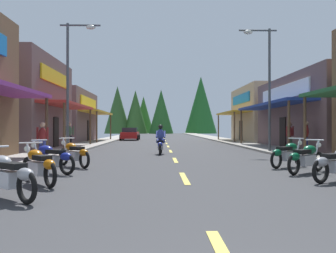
# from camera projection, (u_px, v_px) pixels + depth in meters

# --- Properties ---
(ground) EXTENTS (10.22, 99.34, 0.10)m
(ground) POSITION_uv_depth(u_px,v_px,m) (166.00, 142.00, 36.34)
(ground) COLOR #38383A
(sidewalk_left) EXTENTS (2.54, 99.34, 0.12)m
(sidewalk_left) POSITION_uv_depth(u_px,v_px,m) (102.00, 141.00, 36.17)
(sidewalk_left) COLOR #9E9991
(sidewalk_left) RESTS_ON ground
(sidewalk_right) EXTENTS (2.54, 99.34, 0.12)m
(sidewalk_right) POSITION_uv_depth(u_px,v_px,m) (228.00, 141.00, 36.51)
(sidewalk_right) COLOR gray
(sidewalk_right) RESTS_ON ground
(centerline_dashes) EXTENTS (0.16, 72.66, 0.01)m
(centerline_dashes) POSITION_uv_depth(u_px,v_px,m) (165.00, 141.00, 38.63)
(centerline_dashes) COLOR #E0C64C
(centerline_dashes) RESTS_ON ground
(storefront_left_far) EXTENTS (7.83, 10.47, 4.99)m
(storefront_left_far) POSITION_uv_depth(u_px,v_px,m) (58.00, 116.00, 35.38)
(storefront_left_far) COLOR brown
(storefront_left_far) RESTS_ON ground
(storefront_right_middle) EXTENTS (8.24, 12.39, 4.84)m
(storefront_right_middle) POSITION_uv_depth(u_px,v_px,m) (330.00, 112.00, 24.15)
(storefront_right_middle) COLOR brown
(storefront_right_middle) RESTS_ON ground
(storefront_right_far) EXTENTS (9.07, 9.93, 5.50)m
(storefront_right_far) POSITION_uv_depth(u_px,v_px,m) (276.00, 114.00, 36.42)
(storefront_right_far) COLOR tan
(storefront_right_far) RESTS_ON ground
(streetlamp_left) EXTENTS (2.12, 0.30, 6.91)m
(streetlamp_left) POSITION_uv_depth(u_px,v_px,m) (73.00, 70.00, 18.94)
(streetlamp_left) COLOR #474C51
(streetlamp_left) RESTS_ON ground
(streetlamp_right) EXTENTS (2.12, 0.30, 6.96)m
(streetlamp_right) POSITION_uv_depth(u_px,v_px,m) (264.00, 73.00, 20.14)
(streetlamp_right) COLOR #474C51
(streetlamp_right) RESTS_ON ground
(motorcycle_parked_right_2) EXTENTS (1.72, 1.43, 1.04)m
(motorcycle_parked_right_2) POSITION_uv_depth(u_px,v_px,m) (306.00, 157.00, 11.11)
(motorcycle_parked_right_2) COLOR black
(motorcycle_parked_right_2) RESTS_ON ground
(motorcycle_parked_right_3) EXTENTS (1.74, 1.41, 1.04)m
(motorcycle_parked_right_3) POSITION_uv_depth(u_px,v_px,m) (288.00, 154.00, 12.75)
(motorcycle_parked_right_3) COLOR black
(motorcycle_parked_right_3) RESTS_ON ground
(motorcycle_parked_left_0) EXTENTS (1.70, 1.46, 1.04)m
(motorcycle_parked_left_0) POSITION_uv_depth(u_px,v_px,m) (7.00, 175.00, 7.07)
(motorcycle_parked_left_0) COLOR black
(motorcycle_parked_left_0) RESTS_ON ground
(motorcycle_parked_left_1) EXTENTS (1.42, 1.73, 1.04)m
(motorcycle_parked_left_1) POSITION_uv_depth(u_px,v_px,m) (39.00, 165.00, 8.91)
(motorcycle_parked_left_1) COLOR black
(motorcycle_parked_left_1) RESTS_ON ground
(motorcycle_parked_left_2) EXTENTS (1.84, 1.26, 1.04)m
(motorcycle_parked_left_2) POSITION_uv_depth(u_px,v_px,m) (51.00, 158.00, 11.05)
(motorcycle_parked_left_2) COLOR black
(motorcycle_parked_left_2) RESTS_ON ground
(motorcycle_parked_left_3) EXTENTS (1.50, 1.66, 1.04)m
(motorcycle_parked_left_3) POSITION_uv_depth(u_px,v_px,m) (74.00, 153.00, 12.86)
(motorcycle_parked_left_3) COLOR black
(motorcycle_parked_left_3) RESTS_ON ground
(rider_cruising_lead) EXTENTS (0.60, 2.14, 1.57)m
(rider_cruising_lead) POSITION_uv_depth(u_px,v_px,m) (161.00, 142.00, 19.12)
(rider_cruising_lead) COLOR black
(rider_cruising_lead) RESTS_ON ground
(pedestrian_by_shop) EXTENTS (0.52, 0.39, 1.71)m
(pedestrian_by_shop) POSITION_uv_depth(u_px,v_px,m) (290.00, 135.00, 21.05)
(pedestrian_by_shop) COLOR #3F593F
(pedestrian_by_shop) RESTS_ON ground
(pedestrian_browsing) EXTENTS (0.42, 0.49, 1.77)m
(pedestrian_browsing) POSITION_uv_depth(u_px,v_px,m) (306.00, 135.00, 19.07)
(pedestrian_browsing) COLOR #333F8C
(pedestrian_browsing) RESTS_ON ground
(pedestrian_waiting) EXTENTS (0.56, 0.32, 1.65)m
(pedestrian_waiting) POSITION_uv_depth(u_px,v_px,m) (42.00, 138.00, 15.90)
(pedestrian_waiting) COLOR #333F8C
(pedestrian_waiting) RESTS_ON ground
(pedestrian_strolling) EXTENTS (0.54, 0.37, 1.75)m
(pedestrian_strolling) POSITION_uv_depth(u_px,v_px,m) (70.00, 133.00, 23.90)
(pedestrian_strolling) COLOR black
(pedestrian_strolling) RESTS_ON ground
(parked_car_curbside) EXTENTS (2.06, 4.30, 1.40)m
(parked_car_curbside) POSITION_uv_depth(u_px,v_px,m) (130.00, 134.00, 40.42)
(parked_car_curbside) COLOR #B21919
(parked_car_curbside) RESTS_ON ground
(treeline_backdrop) EXTENTS (26.74, 12.65, 13.63)m
(treeline_backdrop) POSITION_uv_depth(u_px,v_px,m) (154.00, 109.00, 85.42)
(treeline_backdrop) COLOR #255823
(treeline_backdrop) RESTS_ON ground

